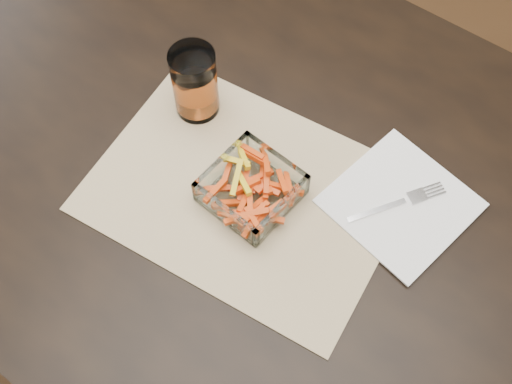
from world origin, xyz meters
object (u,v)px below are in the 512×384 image
(fork, at_px, (400,202))
(tumbler, at_px, (195,85))
(dining_table, at_px, (247,191))
(glass_bowl, at_px, (251,190))

(fork, bearing_deg, tumbler, -140.79)
(tumbler, relative_size, fork, 0.89)
(dining_table, distance_m, tumbler, 0.20)
(dining_table, relative_size, glass_bowl, 12.07)
(glass_bowl, xyz_separation_m, tumbler, (-0.17, 0.08, 0.04))
(dining_table, xyz_separation_m, fork, (0.23, 0.08, 0.10))
(tumbler, xyz_separation_m, fork, (0.36, 0.04, -0.05))
(glass_bowl, height_order, tumbler, tumbler)
(dining_table, bearing_deg, glass_bowl, -46.13)
(glass_bowl, distance_m, tumbler, 0.19)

